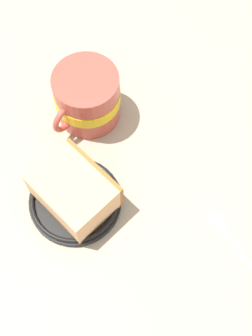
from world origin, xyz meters
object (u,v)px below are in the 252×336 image
object	(u,v)px
small_plate	(75,200)
teaspoon	(225,229)
cake_slice	(74,191)
tea_mug	(87,97)

from	to	relation	value
small_plate	teaspoon	size ratio (longest dim) A/B	1.20
small_plate	cake_slice	distance (cm)	3.23
small_plate	teaspoon	xyz separation A→B (cm)	(14.97, -16.23, -0.52)
small_plate	cake_slice	bearing A→B (deg)	8.43
small_plate	tea_mug	distance (cm)	15.98
cake_slice	tea_mug	size ratio (longest dim) A/B	0.97
cake_slice	tea_mug	world-z (taller)	tea_mug
teaspoon	cake_slice	bearing A→B (deg)	132.11
small_plate	cake_slice	size ratio (longest dim) A/B	1.13
tea_mug	small_plate	bearing A→B (deg)	-131.66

